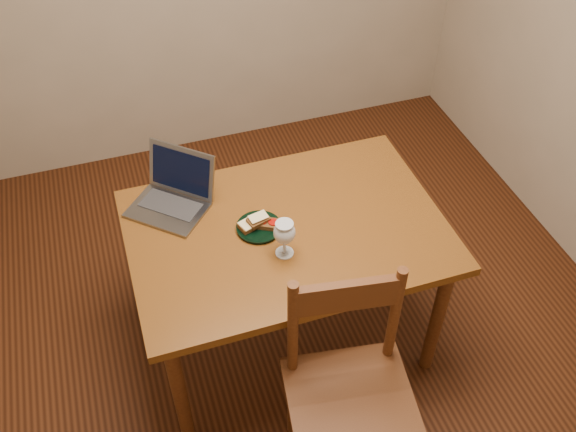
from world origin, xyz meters
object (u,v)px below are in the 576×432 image
object	(u,v)px
plate	(259,227)
table	(287,242)
laptop	(174,191)
chair	(350,387)
milk_glass	(284,239)

from	to	relation	value
plate	table	bearing A→B (deg)	-14.92
laptop	table	bearing A→B (deg)	5.57
plate	laptop	bearing A→B (deg)	137.43
plate	laptop	size ratio (longest dim) A/B	0.45
chair	plate	size ratio (longest dim) A/B	2.79
table	chair	distance (m)	0.67
table	milk_glass	world-z (taller)	milk_glass
chair	laptop	bearing A→B (deg)	122.81
table	chair	world-z (taller)	chair
milk_glass	table	bearing A→B (deg)	68.59
laptop	milk_glass	bearing A→B (deg)	-8.76
table	milk_glass	size ratio (longest dim) A/B	7.69
chair	milk_glass	xyz separation A→B (m)	(-0.08, 0.53, 0.29)
chair	milk_glass	distance (m)	0.61
table	laptop	distance (m)	0.52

